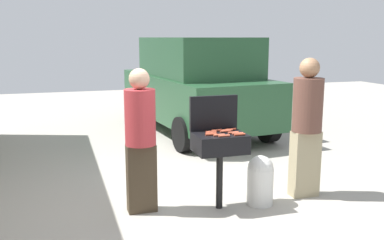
{
  "coord_description": "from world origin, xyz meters",
  "views": [
    {
      "loc": [
        -1.54,
        -4.72,
        2.03
      ],
      "look_at": [
        0.06,
        0.35,
        1.0
      ],
      "focal_mm": 40.22,
      "sensor_mm": 36.0,
      "label": 1
    }
  ],
  "objects": [
    {
      "name": "ground_plane",
      "position": [
        0.0,
        0.0,
        0.0
      ],
      "size": [
        24.0,
        24.0,
        0.0
      ],
      "primitive_type": "plane",
      "color": "#9E998E"
    },
    {
      "name": "bbq_grill",
      "position": [
        0.24,
        -0.15,
        0.77
      ],
      "size": [
        0.6,
        0.44,
        0.92
      ],
      "color": "black",
      "rests_on": "ground"
    },
    {
      "name": "grill_lid_open",
      "position": [
        0.24,
        0.07,
        1.13
      ],
      "size": [
        0.6,
        0.05,
        0.42
      ],
      "primitive_type": "cube",
      "color": "black",
      "rests_on": "bbq_grill"
    },
    {
      "name": "hot_dog_0",
      "position": [
        0.16,
        -0.08,
        0.93
      ],
      "size": [
        0.13,
        0.04,
        0.03
      ],
      "primitive_type": "cylinder",
      "rotation": [
        0.0,
        1.57,
        0.08
      ],
      "color": "#B74C33",
      "rests_on": "bbq_grill"
    },
    {
      "name": "hot_dog_1",
      "position": [
        0.44,
        -0.01,
        0.93
      ],
      "size": [
        0.13,
        0.03,
        0.03
      ],
      "primitive_type": "cylinder",
      "rotation": [
        0.0,
        1.57,
        0.05
      ],
      "color": "#AD4228",
      "rests_on": "bbq_grill"
    },
    {
      "name": "hot_dog_2",
      "position": [
        0.42,
        -0.25,
        0.93
      ],
      "size": [
        0.13,
        0.04,
        0.03
      ],
      "primitive_type": "cylinder",
      "rotation": [
        0.0,
        1.57,
        -0.12
      ],
      "color": "#C6593D",
      "rests_on": "bbq_grill"
    },
    {
      "name": "hot_dog_3",
      "position": [
        0.13,
        -0.14,
        0.93
      ],
      "size": [
        0.13,
        0.03,
        0.03
      ],
      "primitive_type": "cylinder",
      "rotation": [
        0.0,
        1.57,
        0.06
      ],
      "color": "#B74C33",
      "rests_on": "bbq_grill"
    },
    {
      "name": "hot_dog_4",
      "position": [
        0.37,
        -0.05,
        0.93
      ],
      "size": [
        0.13,
        0.03,
        0.03
      ],
      "primitive_type": "cylinder",
      "rotation": [
        0.0,
        1.57,
        -0.03
      ],
      "color": "#B74C33",
      "rests_on": "bbq_grill"
    },
    {
      "name": "hot_dog_5",
      "position": [
        0.25,
        -0.02,
        0.93
      ],
      "size": [
        0.13,
        0.03,
        0.03
      ],
      "primitive_type": "cylinder",
      "rotation": [
        0.0,
        1.57,
        0.03
      ],
      "color": "#B74C33",
      "rests_on": "bbq_grill"
    },
    {
      "name": "hot_dog_6",
      "position": [
        0.33,
        -0.1,
        0.93
      ],
      "size": [
        0.13,
        0.03,
        0.03
      ],
      "primitive_type": "cylinder",
      "rotation": [
        0.0,
        1.57,
        0.03
      ],
      "color": "#B74C33",
      "rests_on": "bbq_grill"
    },
    {
      "name": "hot_dog_7",
      "position": [
        0.23,
        -0.31,
        0.93
      ],
      "size": [
        0.13,
        0.03,
        0.03
      ],
      "primitive_type": "cylinder",
      "rotation": [
        0.0,
        1.57,
        -0.06
      ],
      "color": "#C6593D",
      "rests_on": "bbq_grill"
    },
    {
      "name": "hot_dog_8",
      "position": [
        0.12,
        -0.2,
        0.93
      ],
      "size": [
        0.13,
        0.04,
        0.03
      ],
      "primitive_type": "cylinder",
      "rotation": [
        0.0,
        1.57,
        -0.09
      ],
      "color": "#AD4228",
      "rests_on": "bbq_grill"
    },
    {
      "name": "hot_dog_9",
      "position": [
        0.19,
        -0.26,
        0.93
      ],
      "size": [
        0.13,
        0.03,
        0.03
      ],
      "primitive_type": "cylinder",
      "rotation": [
        0.0,
        1.57,
        -0.02
      ],
      "color": "#C6593D",
      "rests_on": "bbq_grill"
    },
    {
      "name": "hot_dog_10",
      "position": [
        0.39,
        -0.19,
        0.93
      ],
      "size": [
        0.13,
        0.03,
        0.03
      ],
      "primitive_type": "cylinder",
      "rotation": [
        0.0,
        1.57,
        0.04
      ],
      "color": "#C6593D",
      "rests_on": "bbq_grill"
    },
    {
      "name": "hot_dog_11",
      "position": [
        0.43,
        -0.31,
        0.93
      ],
      "size": [
        0.13,
        0.03,
        0.03
      ],
      "primitive_type": "cylinder",
      "rotation": [
        0.0,
        1.57,
        -0.02
      ],
      "color": "#AD4228",
      "rests_on": "bbq_grill"
    },
    {
      "name": "propane_tank",
      "position": [
        0.77,
        -0.19,
        0.32
      ],
      "size": [
        0.32,
        0.32,
        0.62
      ],
      "color": "silver",
      "rests_on": "ground"
    },
    {
      "name": "person_left",
      "position": [
        -0.66,
        0.04,
        0.92
      ],
      "size": [
        0.35,
        0.35,
        1.69
      ],
      "rotation": [
        0.0,
        0.0,
        -0.29
      ],
      "color": "#3F3323",
      "rests_on": "ground"
    },
    {
      "name": "person_right",
      "position": [
        1.44,
        -0.09,
        0.97
      ],
      "size": [
        0.37,
        0.37,
        1.78
      ],
      "rotation": [
        0.0,
        0.0,
        3.26
      ],
      "color": "gray",
      "rests_on": "ground"
    },
    {
      "name": "parked_minivan",
      "position": [
        1.29,
        4.04,
        1.03
      ],
      "size": [
        2.43,
        4.59,
        2.02
      ],
      "rotation": [
        0.0,
        0.0,
        3.26
      ],
      "color": "#234C2D",
      "rests_on": "ground"
    }
  ]
}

